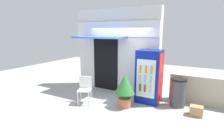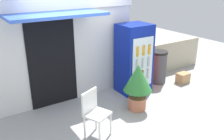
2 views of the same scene
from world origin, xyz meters
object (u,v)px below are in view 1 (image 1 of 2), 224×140
drink_cooler (149,77)px  plastic_chair (85,88)px  trash_bin (178,92)px  cardboard_box (196,111)px  potted_plant_near_shop (125,87)px

drink_cooler → plastic_chair: (-1.82, -1.15, -0.35)m
trash_bin → cardboard_box: trash_bin is taller
drink_cooler → potted_plant_near_shop: drink_cooler is taller
plastic_chair → trash_bin: trash_bin is taller
cardboard_box → drink_cooler: bearing=167.3°
potted_plant_near_shop → trash_bin: (1.46, 0.89, -0.20)m
drink_cooler → potted_plant_near_shop: size_ratio=1.66×
potted_plant_near_shop → cardboard_box: potted_plant_near_shop is taller
drink_cooler → trash_bin: 1.04m
potted_plant_near_shop → plastic_chair: bearing=-165.3°
cardboard_box → plastic_chair: bearing=-166.5°
plastic_chair → potted_plant_near_shop: potted_plant_near_shop is taller
trash_bin → cardboard_box: size_ratio=2.63×
drink_cooler → potted_plant_near_shop: (-0.52, -0.81, -0.22)m
potted_plant_near_shop → trash_bin: bearing=31.3°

